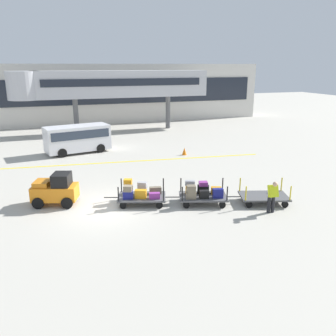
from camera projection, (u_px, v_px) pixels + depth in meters
The scene contains 11 objects.
ground_plane at pixel (104, 207), 16.84m from camera, with size 120.00×120.00×0.00m, color #B2ADA0.
apron_lead_line at pixel (132, 161), 24.86m from camera, with size 19.00×0.20×0.01m, color yellow.
terminal_building at pixel (66, 95), 39.49m from camera, with size 47.26×2.51×6.71m.
jet_bridge at pixel (106, 85), 34.77m from camera, with size 19.57×3.00×6.05m.
baggage_tug at pixel (56, 190), 16.96m from camera, with size 2.34×1.76×1.58m.
baggage_cart_lead at pixel (140, 193), 17.11m from camera, with size 3.08×2.04×1.17m.
baggage_cart_middle at pixel (202, 193), 17.16m from camera, with size 3.08×2.04×1.10m.
baggage_cart_tail at pixel (264, 196), 17.25m from camera, with size 3.08×2.04×1.10m.
baggage_handler at pixel (272, 195), 15.93m from camera, with size 0.45×0.47×1.56m.
shuttle_van at pixel (77, 137), 27.04m from camera, with size 5.09×2.88×2.10m.
safety_cone_near at pixel (184, 151), 26.60m from camera, with size 0.36×0.36×0.55m, color orange.
Camera 1 is at (-2.13, -15.79, 6.54)m, focal length 37.51 mm.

